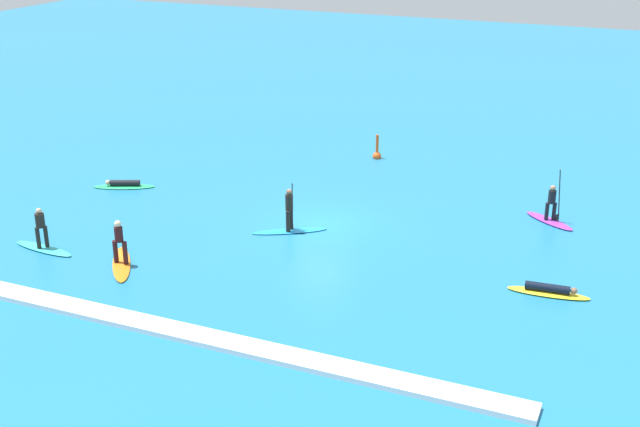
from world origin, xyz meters
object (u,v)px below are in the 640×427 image
surfer_on_orange_board (121,255)px  surfer_on_blue_board (290,220)px  surfer_on_purple_board (550,213)px  surfer_on_teal_board (42,239)px  surfer_on_yellow_board (549,291)px  surfer_on_green_board (124,185)px  marker_buoy (377,154)px

surfer_on_orange_board → surfer_on_blue_board: bearing=105.2°
surfer_on_purple_board → surfer_on_teal_board: size_ratio=0.83×
surfer_on_yellow_board → surfer_on_teal_board: 19.27m
surfer_on_yellow_board → surfer_on_blue_board: bearing=167.4°
surfer_on_teal_board → surfer_on_blue_board: surfer_on_blue_board is taller
surfer_on_purple_board → surfer_on_orange_board: (-14.14, -10.85, 0.01)m
surfer_on_purple_board → surfer_on_teal_board: bearing=-113.8°
surfer_on_teal_board → surfer_on_purple_board: bearing=-142.5°
surfer_on_yellow_board → surfer_on_blue_board: surfer_on_blue_board is taller
surfer_on_green_board → surfer_on_orange_board: surfer_on_orange_board is taller
surfer_on_yellow_board → surfer_on_orange_board: 15.69m
surfer_on_yellow_board → surfer_on_blue_board: 10.89m
surfer_on_teal_board → surfer_on_green_board: bearing=-72.5°
surfer_on_yellow_board → surfer_on_orange_board: size_ratio=0.96×
surfer_on_blue_board → surfer_on_green_board: bearing=136.3°
surfer_on_yellow_board → surfer_on_purple_board: bearing=94.3°
surfer_on_blue_board → marker_buoy: size_ratio=2.11×
surfer_on_yellow_board → surfer_on_teal_board: size_ratio=0.97×
surfer_on_teal_board → surfer_on_blue_board: bearing=-139.7°
surfer_on_purple_board → marker_buoy: surfer_on_purple_board is taller
surfer_on_yellow_board → surfer_on_green_board: 20.63m
surfer_on_green_board → surfer_on_orange_board: bearing=101.0°
surfer_on_yellow_board → surfer_on_blue_board: (-10.77, 1.57, 0.39)m
surfer_on_green_board → surfer_on_blue_board: bearing=145.0°
surfer_on_yellow_board → surfer_on_blue_board: size_ratio=0.98×
marker_buoy → surfer_on_orange_board: bearing=-104.8°
surfer_on_orange_board → marker_buoy: surfer_on_orange_board is taller
surfer_on_teal_board → surfer_on_blue_board: size_ratio=1.01×
surfer_on_purple_board → surfer_on_green_board: surfer_on_purple_board is taller
marker_buoy → surfer_on_blue_board: bearing=-89.6°
surfer_on_teal_board → surfer_on_orange_board: bearing=-173.5°
surfer_on_teal_board → marker_buoy: (8.02, 16.42, -0.21)m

